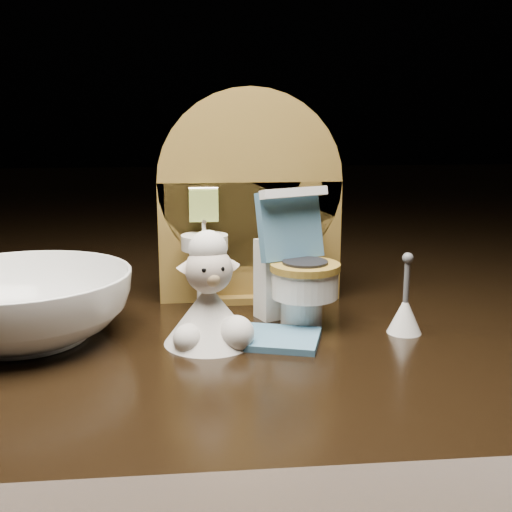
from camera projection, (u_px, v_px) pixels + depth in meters
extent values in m
cube|color=black|center=(259.00, 400.00, 0.42)|extent=(2.50, 2.50, 0.10)
cube|color=brown|center=(250.00, 241.00, 0.46)|extent=(0.13, 0.02, 0.09)
cylinder|color=brown|center=(250.00, 181.00, 0.45)|extent=(0.13, 0.02, 0.13)
cube|color=brown|center=(250.00, 295.00, 0.47)|extent=(0.05, 0.04, 0.01)
cylinder|color=white|center=(205.00, 276.00, 0.45)|extent=(0.01, 0.01, 0.04)
cylinder|color=white|center=(205.00, 242.00, 0.44)|extent=(0.03, 0.03, 0.01)
cylinder|color=silver|center=(204.00, 225.00, 0.44)|extent=(0.00, 0.00, 0.01)
cube|color=#9CB04D|center=(204.00, 205.00, 0.44)|extent=(0.02, 0.01, 0.02)
cube|color=brown|center=(302.00, 230.00, 0.45)|extent=(0.02, 0.01, 0.02)
cylinder|color=beige|center=(303.00, 240.00, 0.45)|extent=(0.02, 0.02, 0.02)
cylinder|color=white|center=(301.00, 310.00, 0.41)|extent=(0.03, 0.03, 0.02)
cylinder|color=white|center=(305.00, 283.00, 0.40)|extent=(0.04, 0.04, 0.02)
cylinder|color=olive|center=(305.00, 267.00, 0.40)|extent=(0.04, 0.04, 0.00)
cube|color=white|center=(283.00, 277.00, 0.43)|extent=(0.04, 0.03, 0.05)
cube|color=teal|center=(290.00, 225.00, 0.41)|extent=(0.05, 0.03, 0.04)
cube|color=white|center=(294.00, 193.00, 0.40)|extent=(0.05, 0.03, 0.01)
cylinder|color=#9EBA3A|center=(296.00, 227.00, 0.42)|extent=(0.01, 0.01, 0.01)
cube|color=teal|center=(276.00, 338.00, 0.38)|extent=(0.06, 0.05, 0.00)
cone|color=white|center=(405.00, 315.00, 0.40)|extent=(0.02, 0.02, 0.02)
cylinder|color=#59595B|center=(407.00, 281.00, 0.39)|extent=(0.00, 0.00, 0.03)
sphere|color=#59595B|center=(408.00, 258.00, 0.39)|extent=(0.01, 0.01, 0.01)
cone|color=silver|center=(209.00, 313.00, 0.38)|extent=(0.05, 0.05, 0.04)
sphere|color=silver|center=(236.00, 334.00, 0.37)|extent=(0.02, 0.02, 0.02)
sphere|color=silver|center=(189.00, 339.00, 0.37)|extent=(0.02, 0.02, 0.02)
sphere|color=beige|center=(209.00, 270.00, 0.37)|extent=(0.03, 0.03, 0.03)
sphere|color=tan|center=(213.00, 278.00, 0.36)|extent=(0.01, 0.01, 0.01)
sphere|color=silver|center=(208.00, 249.00, 0.37)|extent=(0.02, 0.02, 0.02)
cone|color=beige|center=(187.00, 264.00, 0.37)|extent=(0.01, 0.01, 0.01)
cone|color=beige|center=(229.00, 262.00, 0.37)|extent=(0.01, 0.01, 0.01)
sphere|color=black|center=(204.00, 270.00, 0.36)|extent=(0.00, 0.00, 0.00)
sphere|color=black|center=(222.00, 269.00, 0.36)|extent=(0.00, 0.00, 0.00)
imported|color=white|center=(23.00, 306.00, 0.38)|extent=(0.17, 0.17, 0.04)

